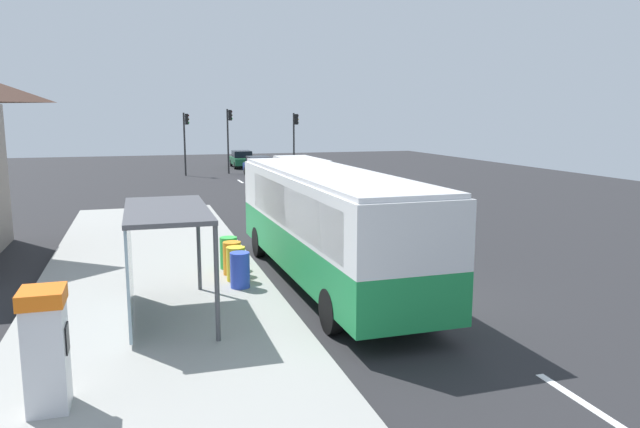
% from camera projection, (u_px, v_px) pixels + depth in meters
% --- Properties ---
extents(ground_plane, '(56.00, 92.00, 0.04)m').
position_uv_depth(ground_plane, '(286.00, 215.00, 28.80)').
color(ground_plane, '#262628').
extents(sidewalk_platform, '(6.20, 30.00, 0.18)m').
position_uv_depth(sidewalk_platform, '(155.00, 295.00, 15.63)').
color(sidewalk_platform, '#999993').
rests_on(sidewalk_platform, ground).
extents(lane_stripe_seg_0, '(0.16, 2.20, 0.01)m').
position_uv_depth(lane_stripe_seg_0, '(581.00, 402.00, 9.98)').
color(lane_stripe_seg_0, silver).
rests_on(lane_stripe_seg_0, ground).
extents(lane_stripe_seg_1, '(0.16, 2.20, 0.01)m').
position_uv_depth(lane_stripe_seg_1, '(439.00, 309.00, 14.70)').
color(lane_stripe_seg_1, silver).
rests_on(lane_stripe_seg_1, ground).
extents(lane_stripe_seg_2, '(0.16, 2.20, 0.01)m').
position_uv_depth(lane_stripe_seg_2, '(365.00, 262.00, 19.42)').
color(lane_stripe_seg_2, silver).
rests_on(lane_stripe_seg_2, ground).
extents(lane_stripe_seg_3, '(0.16, 2.20, 0.01)m').
position_uv_depth(lane_stripe_seg_3, '(321.00, 233.00, 24.15)').
color(lane_stripe_seg_3, silver).
rests_on(lane_stripe_seg_3, ground).
extents(lane_stripe_seg_4, '(0.16, 2.20, 0.01)m').
position_uv_depth(lane_stripe_seg_4, '(291.00, 214.00, 28.87)').
color(lane_stripe_seg_4, silver).
rests_on(lane_stripe_seg_4, ground).
extents(lane_stripe_seg_5, '(0.16, 2.20, 0.01)m').
position_uv_depth(lane_stripe_seg_5, '(269.00, 200.00, 33.59)').
color(lane_stripe_seg_5, silver).
rests_on(lane_stripe_seg_5, ground).
extents(lane_stripe_seg_6, '(0.16, 2.20, 0.01)m').
position_uv_depth(lane_stripe_seg_6, '(253.00, 190.00, 38.32)').
color(lane_stripe_seg_6, silver).
rests_on(lane_stripe_seg_6, ground).
extents(lane_stripe_seg_7, '(0.16, 2.20, 0.01)m').
position_uv_depth(lane_stripe_seg_7, '(240.00, 181.00, 43.04)').
color(lane_stripe_seg_7, silver).
rests_on(lane_stripe_seg_7, ground).
extents(bus, '(2.69, 11.05, 3.21)m').
position_uv_depth(bus, '(326.00, 220.00, 16.67)').
color(bus, '#1E8C47').
rests_on(bus, ground).
extents(white_van, '(2.12, 5.24, 2.30)m').
position_uv_depth(white_van, '(301.00, 175.00, 34.27)').
color(white_van, white).
rests_on(white_van, ground).
extents(sedan_near, '(1.90, 4.43, 1.52)m').
position_uv_depth(sedan_near, '(259.00, 166.00, 46.75)').
color(sedan_near, navy).
rests_on(sedan_near, ground).
extents(sedan_far, '(1.94, 4.45, 1.52)m').
position_uv_depth(sedan_far, '(242.00, 159.00, 54.43)').
color(sedan_far, '#195933').
rests_on(sedan_far, ground).
extents(ticket_machine, '(0.66, 0.76, 1.94)m').
position_uv_depth(ticket_machine, '(46.00, 349.00, 9.22)').
color(ticket_machine, silver).
rests_on(ticket_machine, sidewalk_platform).
extents(recycling_bin_blue, '(0.52, 0.52, 0.95)m').
position_uv_depth(recycling_bin_blue, '(240.00, 270.00, 15.91)').
color(recycling_bin_blue, blue).
rests_on(recycling_bin_blue, sidewalk_platform).
extents(recycling_bin_yellow, '(0.52, 0.52, 0.95)m').
position_uv_depth(recycling_bin_yellow, '(236.00, 264.00, 16.58)').
color(recycling_bin_yellow, yellow).
rests_on(recycling_bin_yellow, sidewalk_platform).
extents(recycling_bin_orange, '(0.52, 0.52, 0.95)m').
position_uv_depth(recycling_bin_orange, '(232.00, 258.00, 17.24)').
color(recycling_bin_orange, orange).
rests_on(recycling_bin_orange, sidewalk_platform).
extents(recycling_bin_green, '(0.52, 0.52, 0.95)m').
position_uv_depth(recycling_bin_green, '(229.00, 253.00, 17.90)').
color(recycling_bin_green, green).
rests_on(recycling_bin_green, sidewalk_platform).
extents(traffic_light_near_side, '(0.49, 0.28, 4.89)m').
position_uv_depth(traffic_light_near_side, '(295.00, 133.00, 48.33)').
color(traffic_light_near_side, '#2D2D2D').
rests_on(traffic_light_near_side, ground).
extents(traffic_light_far_side, '(0.49, 0.28, 4.91)m').
position_uv_depth(traffic_light_far_side, '(186.00, 134.00, 46.63)').
color(traffic_light_far_side, '#2D2D2D').
rests_on(traffic_light_far_side, ground).
extents(traffic_light_median, '(0.49, 0.28, 5.21)m').
position_uv_depth(traffic_light_median, '(229.00, 131.00, 48.35)').
color(traffic_light_median, '#2D2D2D').
rests_on(traffic_light_median, ground).
extents(bus_shelter, '(1.80, 4.00, 2.50)m').
position_uv_depth(bus_shelter, '(153.00, 234.00, 13.36)').
color(bus_shelter, '#4C4C51').
rests_on(bus_shelter, sidewalk_platform).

